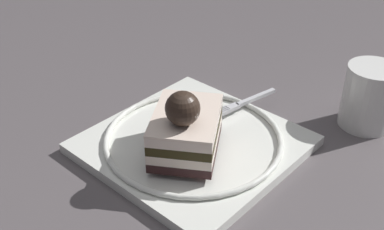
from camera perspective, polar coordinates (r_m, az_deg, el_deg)
name	(u,v)px	position (r m, az deg, el deg)	size (l,w,h in m)	color
ground_plane	(181,141)	(0.59, -1.30, -3.16)	(2.40, 2.40, 0.00)	#575053
dessert_plate	(192,143)	(0.57, 0.00, -3.35)	(0.23, 0.23, 0.02)	white
cake_slice	(186,129)	(0.53, -0.76, -1.67)	(0.12, 0.11, 0.09)	black
fork	(242,103)	(0.63, 5.98, 1.40)	(0.11, 0.03, 0.00)	silver
drink_glass_near	(369,99)	(0.64, 20.27, 1.80)	(0.07, 0.07, 0.08)	white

